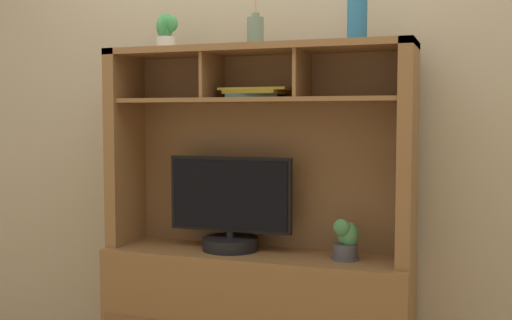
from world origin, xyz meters
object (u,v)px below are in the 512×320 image
object	(u,v)px
potted_orchid	(346,242)
potted_succulent	(166,32)
tv_monitor	(230,213)
ceramic_vase	(357,18)
magazine_stack_left	(256,93)
media_console	(256,279)
diffuser_bottle	(255,31)

from	to	relation	value
potted_orchid	potted_succulent	world-z (taller)	potted_succulent
tv_monitor	potted_orchid	distance (m)	0.56
tv_monitor	ceramic_vase	world-z (taller)	ceramic_vase
magazine_stack_left	ceramic_vase	size ratio (longest dim) A/B	1.63
ceramic_vase	magazine_stack_left	bearing A→B (deg)	173.94
magazine_stack_left	tv_monitor	bearing A→B (deg)	-161.56
tv_monitor	potted_orchid	size ratio (longest dim) A/B	3.25
media_console	potted_succulent	distance (m)	1.26
potted_orchid	magazine_stack_left	world-z (taller)	magazine_stack_left
magazine_stack_left	potted_orchid	bearing A→B (deg)	-6.41
media_console	ceramic_vase	world-z (taller)	ceramic_vase
tv_monitor	media_console	bearing A→B (deg)	4.76
magazine_stack_left	diffuser_bottle	bearing A→B (deg)	-71.87
potted_succulent	magazine_stack_left	bearing A→B (deg)	2.09
tv_monitor	potted_orchid	world-z (taller)	tv_monitor
media_console	diffuser_bottle	xyz separation A→B (m)	(0.00, -0.01, 1.15)
diffuser_bottle	ceramic_vase	distance (m)	0.47
potted_orchid	ceramic_vase	xyz separation A→B (m)	(0.04, -0.00, 0.97)
media_console	ceramic_vase	bearing A→B (deg)	-2.86
potted_orchid	magazine_stack_left	xyz separation A→B (m)	(-0.44, 0.05, 0.66)
tv_monitor	diffuser_bottle	xyz separation A→B (m)	(0.13, -0.00, 0.84)
diffuser_bottle	magazine_stack_left	bearing A→B (deg)	108.13
tv_monitor	diffuser_bottle	distance (m)	0.85
media_console	potted_succulent	xyz separation A→B (m)	(-0.47, 0.01, 1.17)
tv_monitor	magazine_stack_left	bearing A→B (deg)	18.44
media_console	diffuser_bottle	world-z (taller)	diffuser_bottle
diffuser_bottle	potted_succulent	distance (m)	0.47
potted_orchid	diffuser_bottle	world-z (taller)	diffuser_bottle
diffuser_bottle	potted_orchid	bearing A→B (deg)	-0.96
tv_monitor	ceramic_vase	xyz separation A→B (m)	(0.59, -0.01, 0.87)
tv_monitor	diffuser_bottle	size ratio (longest dim) A/B	1.75
media_console	potted_orchid	distance (m)	0.48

